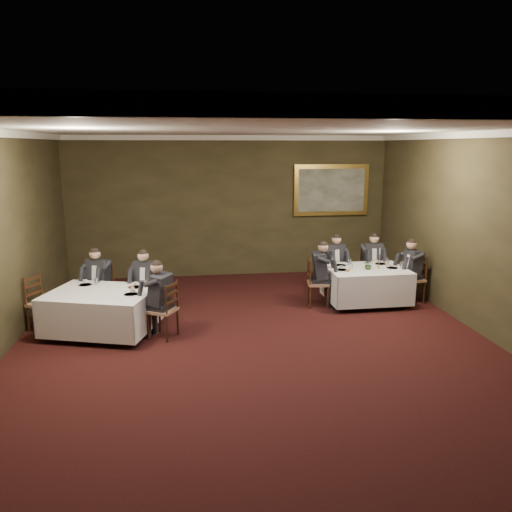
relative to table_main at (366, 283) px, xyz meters
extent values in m
plane|color=black|center=(-2.60, -2.19, -0.45)|extent=(10.00, 10.00, 0.00)
cube|color=silver|center=(-2.60, -2.19, 3.05)|extent=(8.00, 10.00, 0.10)
cube|color=#2D2A16|center=(-2.60, 2.81, 1.30)|extent=(8.00, 0.10, 3.50)
cube|color=#2D2A16|center=(-2.60, -7.19, 1.30)|extent=(8.00, 0.10, 3.50)
cube|color=#2D2A16|center=(1.40, -2.19, 1.30)|extent=(0.10, 10.00, 3.50)
cube|color=white|center=(-2.60, 2.76, 2.99)|extent=(8.00, 0.10, 0.12)
cube|color=white|center=(-2.60, -7.14, 2.99)|extent=(8.00, 0.10, 0.12)
cube|color=white|center=(1.35, -2.19, 2.99)|extent=(0.10, 10.00, 0.12)
cube|color=black|center=(0.00, 0.00, 0.28)|extent=(1.58, 1.19, 0.04)
cube|color=white|center=(0.00, 0.00, 0.31)|extent=(1.64, 1.26, 0.02)
cube|color=white|center=(0.00, 0.00, -0.02)|extent=(1.66, 1.28, 0.65)
cube|color=black|center=(-5.20, -0.99, 0.28)|extent=(2.01, 1.73, 0.04)
cube|color=white|center=(-5.20, -0.99, 0.31)|extent=(2.09, 1.81, 0.02)
cube|color=white|center=(-5.20, -0.99, -0.02)|extent=(2.11, 1.83, 0.65)
cube|color=#976C4D|center=(-0.45, 0.83, 0.04)|extent=(0.51, 0.49, 0.05)
cube|color=black|center=(-0.49, 1.02, 0.28)|extent=(0.38, 0.10, 0.54)
cube|color=black|center=(-0.45, 0.83, 0.41)|extent=(0.47, 0.38, 0.55)
sphere|color=tan|center=(-0.45, 0.83, 0.79)|extent=(0.25, 0.25, 0.21)
cube|color=#976C4D|center=(0.43, 0.84, 0.04)|extent=(0.45, 0.43, 0.05)
cube|color=black|center=(0.44, 1.03, 0.28)|extent=(0.38, 0.04, 0.54)
cube|color=black|center=(0.43, 0.84, 0.41)|extent=(0.43, 0.32, 0.55)
sphere|color=tan|center=(0.43, 0.84, 0.79)|extent=(0.21, 0.21, 0.21)
cube|color=#976C4D|center=(-1.03, -0.01, 0.04)|extent=(0.47, 0.49, 0.05)
cube|color=black|center=(-1.22, 0.01, 0.28)|extent=(0.08, 0.38, 0.54)
cube|color=black|center=(-1.03, -0.01, 0.41)|extent=(0.36, 0.46, 0.55)
sphere|color=tan|center=(-1.03, -0.01, 0.79)|extent=(0.24, 0.24, 0.21)
cube|color=#976C4D|center=(1.03, 0.01, 0.04)|extent=(0.47, 0.48, 0.05)
cube|color=black|center=(1.22, 0.03, 0.28)|extent=(0.07, 0.38, 0.54)
cube|color=black|center=(1.03, 0.01, 0.41)|extent=(0.36, 0.45, 0.55)
sphere|color=tan|center=(1.03, 0.01, 0.79)|extent=(0.23, 0.23, 0.21)
cube|color=#976C4D|center=(-5.39, 0.02, 0.04)|extent=(0.57, 0.56, 0.05)
cube|color=black|center=(-5.32, 0.19, 0.28)|extent=(0.36, 0.18, 0.54)
cube|color=black|center=(-5.39, 0.02, 0.41)|extent=(0.51, 0.45, 0.55)
sphere|color=tan|center=(-5.39, 0.02, 0.79)|extent=(0.28, 0.28, 0.21)
cube|color=#976C4D|center=(-4.47, -0.27, 0.04)|extent=(0.56, 0.55, 0.05)
cube|color=black|center=(-4.40, -0.09, 0.28)|extent=(0.36, 0.17, 0.54)
cube|color=black|center=(-4.47, -0.27, 0.41)|extent=(0.50, 0.44, 0.55)
sphere|color=tan|center=(-4.47, -0.27, 0.79)|extent=(0.27, 0.27, 0.21)
cube|color=#976C4D|center=(-4.13, -1.33, 0.04)|extent=(0.58, 0.59, 0.05)
cube|color=black|center=(-3.96, -1.42, 0.28)|extent=(0.20, 0.35, 0.54)
cube|color=black|center=(-4.13, -1.33, 0.41)|extent=(0.47, 0.52, 0.55)
sphere|color=tan|center=(-4.13, -1.33, 0.79)|extent=(0.28, 0.28, 0.21)
cube|color=#976C4D|center=(-6.27, -0.66, 0.04)|extent=(0.58, 0.59, 0.05)
cube|color=black|center=(-6.44, -0.57, 0.28)|extent=(0.21, 0.35, 0.54)
imported|color=#2D5926|center=(0.00, -0.10, 0.43)|extent=(0.26, 0.24, 0.23)
cylinder|color=#B98138|center=(0.25, -0.05, 0.32)|extent=(0.06, 0.06, 0.02)
cylinder|color=#B98138|center=(0.25, -0.05, 0.48)|extent=(0.01, 0.01, 0.30)
cylinder|color=white|center=(0.25, -0.05, 0.70)|extent=(0.02, 0.02, 0.13)
cylinder|color=white|center=(-0.45, 0.34, 0.32)|extent=(0.25, 0.25, 0.01)
cylinder|color=white|center=(-0.45, 0.49, 0.35)|extent=(0.08, 0.08, 0.05)
cylinder|color=white|center=(-0.28, 0.34, 0.39)|extent=(0.06, 0.06, 0.14)
cylinder|color=white|center=(-5.55, -0.49, 0.32)|extent=(0.25, 0.25, 0.01)
cylinder|color=white|center=(-5.55, -0.34, 0.35)|extent=(0.08, 0.08, 0.05)
cylinder|color=white|center=(-5.38, -0.49, 0.39)|extent=(0.06, 0.06, 0.14)
cube|color=gold|center=(0.00, 2.75, 1.70)|extent=(1.93, 0.08, 1.29)
cube|color=#454830|center=(0.00, 2.71, 1.70)|extent=(1.71, 0.01, 1.07)
camera|label=1|loc=(-3.66, -9.63, 2.80)|focal=35.00mm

